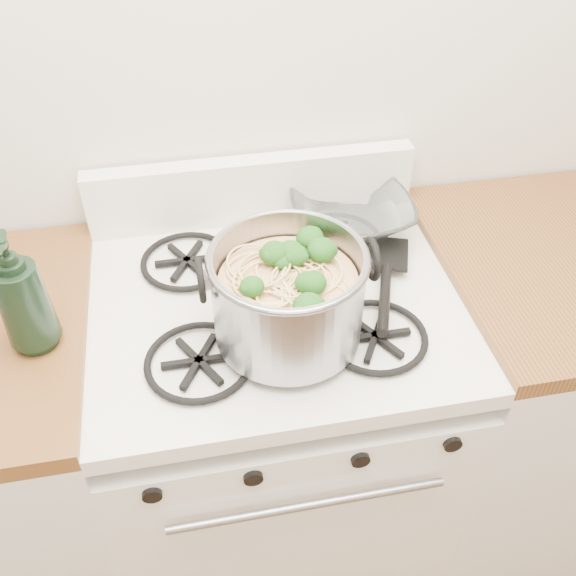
# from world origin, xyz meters

# --- Properties ---
(gas_range) EXTENTS (0.76, 0.66, 0.92)m
(gas_range) POSITION_xyz_m (0.00, 1.26, 0.44)
(gas_range) COLOR white
(gas_range) RESTS_ON ground
(counter_left) EXTENTS (0.25, 0.65, 0.92)m
(counter_left) POSITION_xyz_m (-0.51, 1.26, 0.46)
(counter_left) COLOR silver
(counter_left) RESTS_ON ground
(stock_pot) EXTENTS (0.32, 0.29, 0.20)m
(stock_pot) POSITION_xyz_m (0.00, 1.15, 1.01)
(stock_pot) COLOR #93939B
(stock_pot) RESTS_ON gas_range
(spatula) EXTENTS (0.38, 0.39, 0.02)m
(spatula) POSITION_xyz_m (0.26, 1.34, 0.94)
(spatula) COLOR black
(spatula) RESTS_ON gas_range
(glass_bowl) EXTENTS (0.11, 0.11, 0.03)m
(glass_bowl) POSITION_xyz_m (0.21, 1.46, 0.94)
(glass_bowl) COLOR white
(glass_bowl) RESTS_ON gas_range
(bottle) EXTENTS (0.11, 0.11, 0.25)m
(bottle) POSITION_xyz_m (-0.46, 1.21, 1.05)
(bottle) COLOR black
(bottle) RESTS_ON counter_left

